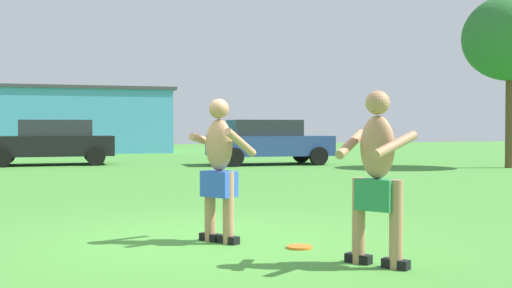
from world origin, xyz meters
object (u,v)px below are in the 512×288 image
object	(u,v)px
player_near	(377,173)
car_blue_near_post	(268,141)
tree_right_field	(511,38)
car_black_mid_lot	(51,141)
player_in_blue	(219,167)
frisbee	(299,247)

from	to	relation	value
player_near	car_blue_near_post	distance (m)	16.26
player_near	car_blue_near_post	size ratio (longest dim) A/B	0.39
player_near	tree_right_field	distance (m)	16.49
car_black_mid_lot	player_in_blue	bearing A→B (deg)	-83.01
player_in_blue	frisbee	world-z (taller)	player_in_blue
frisbee	car_blue_near_post	distance (m)	15.36
tree_right_field	frisbee	bearing A→B (deg)	-137.39
frisbee	car_black_mid_lot	world-z (taller)	car_black_mid_lot
frisbee	tree_right_field	bearing A→B (deg)	42.61
player_near	car_black_mid_lot	xyz separation A→B (m)	(-3.12, 17.80, -0.08)
player_in_blue	car_blue_near_post	xyz separation A→B (m)	(5.34, 14.03, -0.06)
car_black_mid_lot	tree_right_field	world-z (taller)	tree_right_field
frisbee	car_black_mid_lot	xyz separation A→B (m)	(-2.74, 16.73, 0.81)
car_blue_near_post	tree_right_field	xyz separation A→B (m)	(6.96, -4.03, 3.39)
player_near	car_black_mid_lot	size ratio (longest dim) A/B	0.40
car_blue_near_post	tree_right_field	bearing A→B (deg)	-30.07
player_near	frisbee	distance (m)	1.44
player_near	frisbee	bearing A→B (deg)	109.78
player_in_blue	frisbee	distance (m)	1.31
player_in_blue	car_blue_near_post	distance (m)	15.01
car_blue_near_post	car_black_mid_lot	xyz separation A→B (m)	(-7.32, 2.09, 0.00)
player_near	car_black_mid_lot	bearing A→B (deg)	99.94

